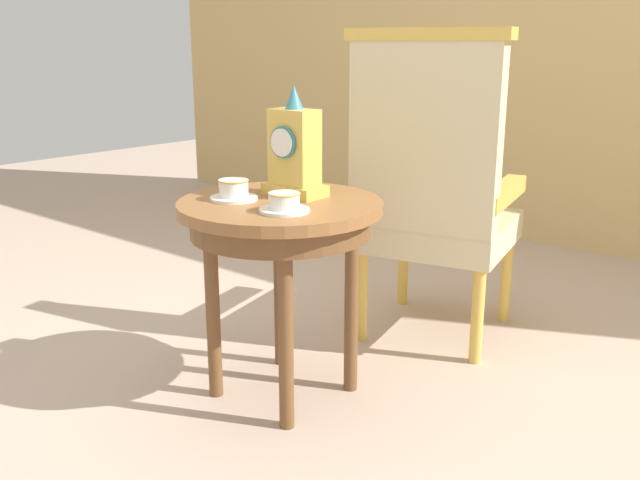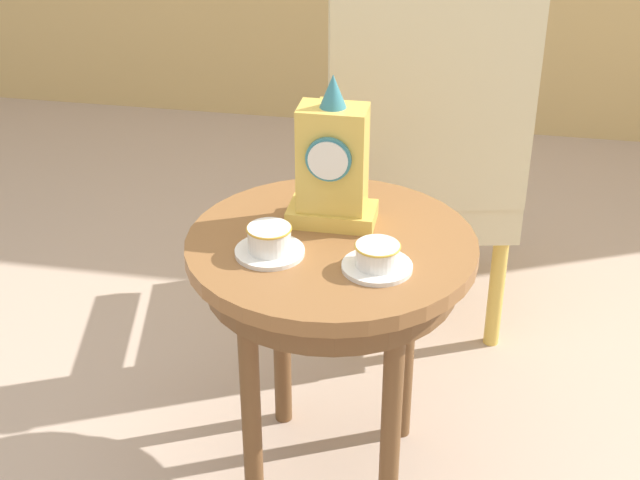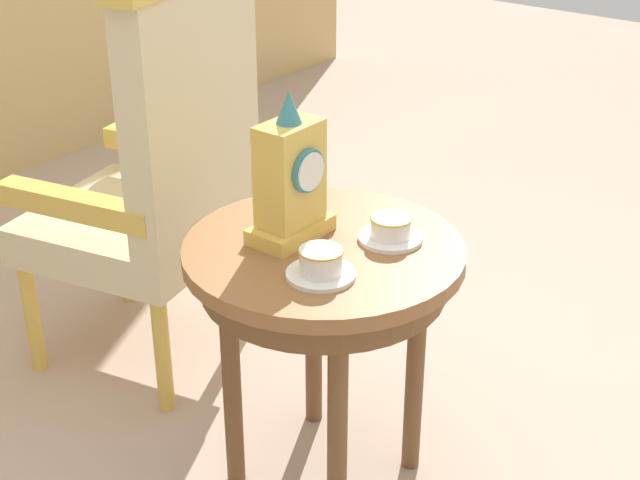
% 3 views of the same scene
% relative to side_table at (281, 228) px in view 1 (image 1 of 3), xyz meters
% --- Properties ---
extents(ground_plane, '(10.00, 10.00, 0.00)m').
position_rel_side_table_xyz_m(ground_plane, '(-0.00, 0.02, -0.55)').
color(ground_plane, '#BCA38E').
extents(side_table, '(0.62, 0.62, 0.63)m').
position_rel_side_table_xyz_m(side_table, '(0.00, 0.00, 0.00)').
color(side_table, brown).
rests_on(side_table, ground).
extents(teacup_left, '(0.14, 0.14, 0.06)m').
position_rel_side_table_xyz_m(teacup_left, '(-0.12, -0.08, 0.11)').
color(teacup_left, white).
rests_on(teacup_left, side_table).
extents(teacup_right, '(0.14, 0.14, 0.06)m').
position_rel_side_table_xyz_m(teacup_right, '(0.11, -0.10, 0.11)').
color(teacup_right, white).
rests_on(teacup_right, side_table).
extents(mantel_clock, '(0.19, 0.11, 0.34)m').
position_rel_side_table_xyz_m(mantel_clock, '(-0.02, 0.08, 0.22)').
color(mantel_clock, gold).
rests_on(mantel_clock, side_table).
extents(armchair, '(0.64, 0.64, 1.14)m').
position_rel_side_table_xyz_m(armchair, '(0.13, 0.66, 0.04)').
color(armchair, beige).
rests_on(armchair, ground).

